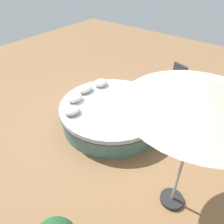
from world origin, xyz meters
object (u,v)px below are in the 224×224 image
Objects in this scene: round_bed at (112,114)px; patio_umbrella at (202,96)px; throw_pillow_1 at (85,89)px; throw_pillow_3 at (72,111)px; throw_pillow_2 at (75,98)px; patio_chair at (181,76)px; throw_pillow_0 at (101,83)px.

patio_umbrella is at bearing -115.50° from round_bed.
throw_pillow_3 is at bearing -154.02° from throw_pillow_1.
patio_chair reaches higher than throw_pillow_2.
throw_pillow_3 is (-1.46, -0.34, -0.01)m from throw_pillow_0.
throw_pillow_0 is at bearing 62.45° from patio_umbrella.
patio_umbrella is (-1.15, -3.33, 1.68)m from throw_pillow_1.
round_bed is 1.12m from throw_pillow_3.
throw_pillow_0 reaches higher than throw_pillow_1.
patio_umbrella reaches higher than round_bed.
round_bed is 2.83m from patio_chair.
throw_pillow_0 is at bearing -106.55° from patio_chair.
throw_pillow_3 is (-0.90, 0.53, 0.38)m from round_bed.
patio_chair reaches higher than throw_pillow_0.
throw_pillow_2 is 0.54m from throw_pillow_3.
patio_umbrella is (-1.12, -2.35, 2.07)m from round_bed.
patio_chair is 4.57m from patio_umbrella.
patio_chair is at bearing -26.12° from throw_pillow_2.
round_bed is 6.35× the size of throw_pillow_2.
throw_pillow_1 is (0.03, 0.99, 0.39)m from round_bed.
throw_pillow_2 is at bearing 78.79° from patio_umbrella.
throw_pillow_0 is at bearing 13.00° from throw_pillow_3.
throw_pillow_1 is at bearing 12.26° from throw_pillow_2.
throw_pillow_3 is 0.42× the size of patio_chair.
throw_pillow_0 is (0.56, 0.87, 0.39)m from round_bed.
throw_pillow_0 is 0.93× the size of throw_pillow_2.
throw_pillow_2 is (-0.48, 0.87, 0.40)m from round_bed.
patio_chair is at bearing -18.72° from throw_pillow_3.
throw_pillow_3 is at bearing -89.49° from patio_chair.
patio_chair reaches higher than round_bed.
throw_pillow_2 is 3.59m from patio_chair.
throw_pillow_2 reaches higher than throw_pillow_0.
round_bed is at bearing -30.40° from throw_pillow_3.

